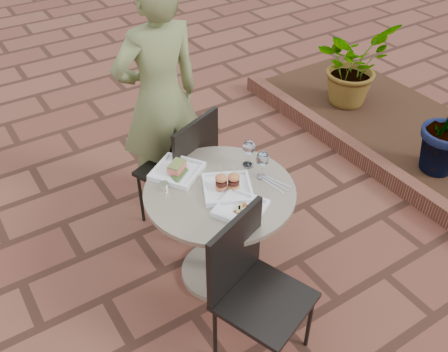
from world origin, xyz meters
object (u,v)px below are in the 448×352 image
diner (160,99)px  cafe_table (220,220)px  chair_far (185,163)px  plate_salmon (177,170)px  chair_near (251,281)px  plate_sliders (227,186)px  plate_tuna (241,208)px

diner → cafe_table: bearing=84.3°
chair_far → plate_salmon: bearing=33.1°
cafe_table → diner: 0.99m
cafe_table → chair_near: chair_near is taller
chair_far → plate_sliders: (-0.03, -0.58, 0.21)m
plate_salmon → plate_tuna: size_ratio=1.09×
chair_near → plate_salmon: (0.02, 0.81, 0.20)m
chair_far → diner: size_ratio=0.52×
plate_tuna → diner: bearing=86.2°
chair_far → plate_tuna: 0.80m
chair_far → plate_sliders: chair_far is taller
diner → plate_tuna: bearing=85.3°
plate_sliders → chair_near: bearing=-109.9°
chair_far → diner: bearing=-112.2°
cafe_table → chair_near: bearing=-105.5°
plate_tuna → plate_sliders: bearing=79.9°
cafe_table → plate_tuna: size_ratio=2.62×
chair_far → plate_sliders: bearing=65.7°
plate_sliders → plate_tuna: size_ratio=1.09×
chair_far → plate_tuna: (-0.07, -0.77, 0.20)m
chair_near → plate_tuna: size_ratio=2.71×
chair_far → plate_salmon: size_ratio=2.48×
plate_salmon → plate_tuna: plate_salmon is taller
plate_salmon → plate_tuna: bearing=-74.6°
cafe_table → plate_tuna: bearing=-89.5°
cafe_table → chair_far: 0.56m
chair_near → plate_sliders: bearing=49.8°
cafe_table → diner: (0.08, 0.90, 0.40)m
plate_sliders → plate_salmon: bearing=118.9°
cafe_table → plate_salmon: 0.41m
chair_far → plate_tuna: chair_far is taller
cafe_table → chair_far: size_ratio=0.97×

